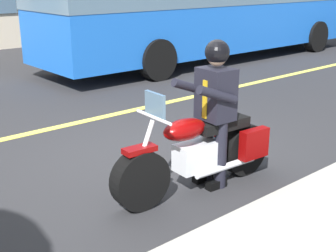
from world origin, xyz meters
The scene contains 4 objects.
ground_plane centered at (0.00, 0.00, 0.00)m, with size 80.00×80.00×0.00m, color #28282B.
lane_center_stripe centered at (0.00, -2.00, 0.01)m, with size 60.00×0.16×0.01m, color #E5DB4C.
motorcycle_main centered at (0.18, 1.18, 0.45)m, with size 2.22×0.69×1.26m.
rider_main centered at (-0.01, 1.19, 1.04)m, with size 0.65×0.58×1.74m.
Camera 1 is at (3.69, 4.68, 2.40)m, focal length 48.72 mm.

